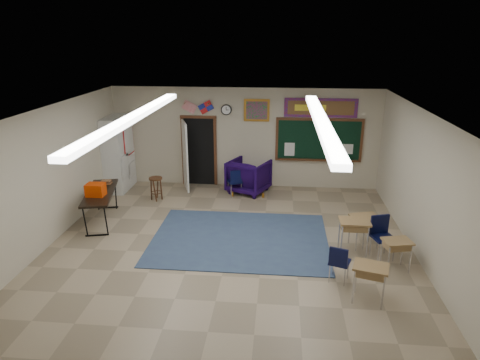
# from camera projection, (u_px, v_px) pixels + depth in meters

# --- Properties ---
(floor) EXTENTS (9.00, 9.00, 0.00)m
(floor) POSITION_uv_depth(u_px,v_px,m) (227.00, 255.00, 9.11)
(floor) COLOR gray
(floor) RESTS_ON ground
(back_wall) EXTENTS (8.00, 0.04, 3.00)m
(back_wall) POSITION_uv_depth(u_px,v_px,m) (245.00, 138.00, 12.86)
(back_wall) COLOR #B1A78F
(back_wall) RESTS_ON floor
(front_wall) EXTENTS (8.00, 0.04, 3.00)m
(front_wall) POSITION_uv_depth(u_px,v_px,m) (172.00, 340.00, 4.38)
(front_wall) COLOR #B1A78F
(front_wall) RESTS_ON floor
(left_wall) EXTENTS (0.04, 9.00, 3.00)m
(left_wall) POSITION_uv_depth(u_px,v_px,m) (38.00, 183.00, 8.98)
(left_wall) COLOR #B1A78F
(left_wall) RESTS_ON floor
(right_wall) EXTENTS (0.04, 9.00, 3.00)m
(right_wall) POSITION_uv_depth(u_px,v_px,m) (431.00, 196.00, 8.27)
(right_wall) COLOR #B1A78F
(right_wall) RESTS_ON floor
(ceiling) EXTENTS (8.00, 9.00, 0.04)m
(ceiling) POSITION_uv_depth(u_px,v_px,m) (225.00, 116.00, 8.13)
(ceiling) COLOR beige
(ceiling) RESTS_ON back_wall
(area_rug) EXTENTS (4.00, 3.00, 0.02)m
(area_rug) POSITION_uv_depth(u_px,v_px,m) (240.00, 238.00, 9.84)
(area_rug) COLOR #31475E
(area_rug) RESTS_ON floor
(fluorescent_strips) EXTENTS (3.86, 6.00, 0.10)m
(fluorescent_strips) POSITION_uv_depth(u_px,v_px,m) (225.00, 119.00, 8.15)
(fluorescent_strips) COLOR white
(fluorescent_strips) RESTS_ON ceiling
(doorway) EXTENTS (1.10, 0.89, 2.16)m
(doorway) POSITION_uv_depth(u_px,v_px,m) (195.00, 152.00, 12.99)
(doorway) COLOR black
(doorway) RESTS_ON back_wall
(chalkboard) EXTENTS (2.55, 0.14, 1.30)m
(chalkboard) POSITION_uv_depth(u_px,v_px,m) (319.00, 141.00, 12.64)
(chalkboard) COLOR #512B17
(chalkboard) RESTS_ON back_wall
(bulletin_board) EXTENTS (2.10, 0.05, 0.55)m
(bulletin_board) POSITION_uv_depth(u_px,v_px,m) (321.00, 108.00, 12.32)
(bulletin_board) COLOR #A7190E
(bulletin_board) RESTS_ON back_wall
(framed_art_print) EXTENTS (0.75, 0.05, 0.65)m
(framed_art_print) POSITION_uv_depth(u_px,v_px,m) (257.00, 110.00, 12.52)
(framed_art_print) COLOR #A56C20
(framed_art_print) RESTS_ON back_wall
(wall_clock) EXTENTS (0.32, 0.05, 0.32)m
(wall_clock) POSITION_uv_depth(u_px,v_px,m) (226.00, 110.00, 12.60)
(wall_clock) COLOR black
(wall_clock) RESTS_ON back_wall
(wall_flags) EXTENTS (1.16, 0.06, 0.70)m
(wall_flags) POSITION_uv_depth(u_px,v_px,m) (198.00, 105.00, 12.61)
(wall_flags) COLOR red
(wall_flags) RESTS_ON back_wall
(storage_cabinet) EXTENTS (0.59, 1.25, 2.20)m
(storage_cabinet) POSITION_uv_depth(u_px,v_px,m) (119.00, 154.00, 12.71)
(storage_cabinet) COLOR silver
(storage_cabinet) RESTS_ON floor
(wingback_armchair) EXTENTS (1.40, 1.41, 0.98)m
(wingback_armchair) POSITION_uv_depth(u_px,v_px,m) (249.00, 176.00, 12.62)
(wingback_armchair) COLOR black
(wingback_armchair) RESTS_ON floor
(student_chair_reading) EXTENTS (0.54, 0.54, 0.82)m
(student_chair_reading) POSITION_uv_depth(u_px,v_px,m) (235.00, 182.00, 12.37)
(student_chair_reading) COLOR black
(student_chair_reading) RESTS_ON floor
(student_chair_desk_a) EXTENTS (0.49, 0.49, 0.77)m
(student_chair_desk_a) POSITION_uv_depth(u_px,v_px,m) (340.00, 263.00, 8.06)
(student_chair_desk_a) COLOR black
(student_chair_desk_a) RESTS_ON floor
(student_chair_desk_b) EXTENTS (0.57, 0.57, 0.91)m
(student_chair_desk_b) POSITION_uv_depth(u_px,v_px,m) (383.00, 239.00, 8.86)
(student_chair_desk_b) COLOR black
(student_chair_desk_b) RESTS_ON floor
(student_desk_front_left) EXTENTS (0.64, 0.48, 0.76)m
(student_desk_front_left) POSITION_uv_depth(u_px,v_px,m) (353.00, 235.00, 9.08)
(student_desk_front_left) COLOR olive
(student_desk_front_left) RESTS_ON floor
(student_desk_front_right) EXTENTS (0.71, 0.61, 0.72)m
(student_desk_front_right) POSITION_uv_depth(u_px,v_px,m) (364.00, 230.00, 9.39)
(student_desk_front_right) COLOR olive
(student_desk_front_right) RESTS_ON floor
(student_desk_back_left) EXTENTS (0.68, 0.58, 0.70)m
(student_desk_back_left) POSITION_uv_depth(u_px,v_px,m) (370.00, 281.00, 7.44)
(student_desk_back_left) COLOR olive
(student_desk_back_left) RESTS_ON floor
(student_desk_back_right) EXTENTS (0.62, 0.52, 0.65)m
(student_desk_back_right) POSITION_uv_depth(u_px,v_px,m) (396.00, 253.00, 8.45)
(student_desk_back_right) COLOR olive
(student_desk_back_right) RESTS_ON floor
(folding_table) EXTENTS (1.06, 2.01, 1.09)m
(folding_table) POSITION_uv_depth(u_px,v_px,m) (101.00, 205.00, 10.63)
(folding_table) COLOR black
(folding_table) RESTS_ON floor
(wooden_stool) EXTENTS (0.37, 0.37, 0.66)m
(wooden_stool) POSITION_uv_depth(u_px,v_px,m) (156.00, 188.00, 12.06)
(wooden_stool) COLOR #4A2616
(wooden_stool) RESTS_ON floor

